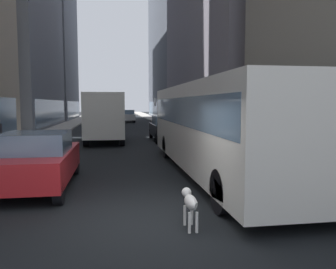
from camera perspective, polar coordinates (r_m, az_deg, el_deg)
ground_plane at (r=41.83m, az=-8.34°, el=1.88°), size 120.00×120.00×0.00m
sidewalk_left at (r=42.13m, az=-16.12°, el=1.85°), size 2.40×110.00×0.15m
sidewalk_right at (r=42.30m, az=-0.59°, el=2.07°), size 2.40×110.00×0.15m
building_left_far at (r=55.64m, az=-21.79°, el=18.43°), size 10.57×16.31×30.92m
transit_bus at (r=11.59m, az=8.12°, el=2.05°), size 2.78×11.53×3.05m
car_white_van at (r=44.56m, az=-6.87°, el=3.16°), size 1.76×4.31×1.62m
car_red_coupe at (r=10.23m, az=-21.28°, el=-4.05°), size 1.86×4.35×1.62m
car_black_suv at (r=22.02m, az=-0.20°, el=1.10°), size 1.93×4.34×1.62m
box_truck at (r=21.95m, az=-10.68°, el=3.20°), size 2.30×7.50×3.05m
dalmatian_dog at (r=6.64m, az=3.76°, el=-11.40°), size 0.22×0.96×0.72m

